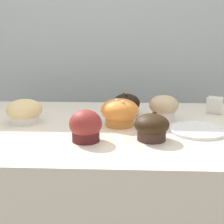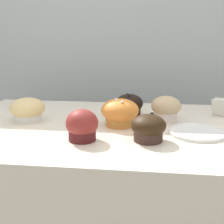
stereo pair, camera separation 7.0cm
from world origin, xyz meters
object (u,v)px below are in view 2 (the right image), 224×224
Objects in this scene: muffin_back_left at (28,110)px; muffin_back_right at (82,126)px; serving_plate at (197,132)px; muffin_front_right at (166,108)px; muffin_front_left at (148,128)px; muffin_back_center at (120,113)px; muffin_front_center at (129,105)px.

muffin_back_right reaches higher than muffin_back_left.
serving_plate is at bearing 16.37° from muffin_back_right.
muffin_front_right is 0.15m from serving_plate.
muffin_back_center is (-0.09, 0.12, 0.01)m from muffin_front_left.
muffin_front_right is at bearing -24.21° from muffin_front_center.
muffin_back_left is at bearing -173.28° from muffin_front_right.
muffin_back_right is (0.21, -0.16, 0.00)m from muffin_back_left.
muffin_front_right is at bearing 6.72° from muffin_back_left.
muffin_front_left is 0.80× the size of muffin_back_center.
muffin_front_center is 0.59× the size of serving_plate.
muffin_back_right reaches higher than muffin_front_right.
muffin_front_left is at bearing -75.00° from muffin_front_center.
muffin_back_left is 1.17× the size of muffin_front_right.
muffin_front_center is at bearing 155.79° from muffin_front_right.
muffin_front_center is 0.99× the size of muffin_front_right.
muffin_front_right is at bearing 124.24° from serving_plate.
muffin_back_right is at bearing -37.17° from muffin_back_left.
muffin_front_left is at bearing -20.61° from muffin_back_left.
muffin_back_center is 0.23m from serving_plate.
muffin_front_right is 0.16m from muffin_back_center.
muffin_front_center is at bearing 81.13° from muffin_back_center.
muffin_back_right is at bearing -121.19° from muffin_back_center.
muffin_back_center reaches higher than serving_plate.
muffin_front_left is (0.17, 0.02, -0.00)m from muffin_back_right.
muffin_front_left is at bearing -54.86° from muffin_back_center.
muffin_front_center is at bearing 18.42° from muffin_back_left.
muffin_front_right reaches higher than serving_plate.
serving_plate is (0.31, 0.09, -0.04)m from muffin_back_right.
muffin_front_center is 1.09× the size of muffin_back_right.
muffin_front_center reaches higher than muffin_back_left.
muffin_front_right is (0.23, 0.21, 0.00)m from muffin_back_right.
muffin_back_center is at bearing -98.87° from muffin_front_center.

